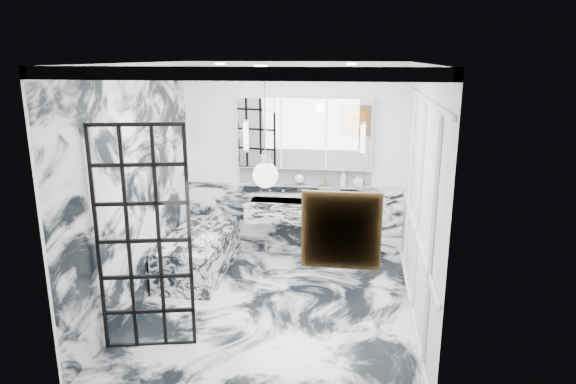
% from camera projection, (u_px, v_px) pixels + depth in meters
% --- Properties ---
extents(floor, '(3.60, 3.60, 0.00)m').
position_uv_depth(floor, '(274.00, 308.00, 6.03)').
color(floor, silver).
rests_on(floor, ground).
extents(ceiling, '(3.60, 3.60, 0.00)m').
position_uv_depth(ceiling, '(272.00, 63.00, 5.31)').
color(ceiling, white).
rests_on(ceiling, wall_back).
extents(wall_back, '(3.60, 0.00, 3.60)m').
position_uv_depth(wall_back, '(294.00, 161.00, 7.40)').
color(wall_back, white).
rests_on(wall_back, floor).
extents(wall_front, '(3.60, 0.00, 3.60)m').
position_uv_depth(wall_front, '(233.00, 253.00, 3.95)').
color(wall_front, white).
rests_on(wall_front, floor).
extents(wall_left, '(0.00, 3.60, 3.60)m').
position_uv_depth(wall_left, '(136.00, 188.00, 5.89)').
color(wall_left, white).
rests_on(wall_left, floor).
extents(wall_right, '(0.00, 3.60, 3.60)m').
position_uv_depth(wall_right, '(421.00, 199.00, 5.45)').
color(wall_right, white).
rests_on(wall_right, floor).
extents(marble_clad_back, '(3.18, 0.05, 1.05)m').
position_uv_depth(marble_clad_back, '(294.00, 220.00, 7.60)').
color(marble_clad_back, silver).
rests_on(marble_clad_back, floor).
extents(marble_clad_left, '(0.02, 3.56, 2.68)m').
position_uv_depth(marble_clad_left, '(137.00, 193.00, 5.91)').
color(marble_clad_left, silver).
rests_on(marble_clad_left, floor).
extents(panel_molding, '(0.03, 3.40, 2.30)m').
position_uv_depth(panel_molding, '(418.00, 208.00, 5.48)').
color(panel_molding, white).
rests_on(panel_molding, floor).
extents(soap_bottle_a, '(0.09, 0.09, 0.23)m').
position_uv_depth(soap_bottle_a, '(343.00, 178.00, 7.26)').
color(soap_bottle_a, '#8C5919').
rests_on(soap_bottle_a, ledge).
extents(soap_bottle_b, '(0.08, 0.08, 0.16)m').
position_uv_depth(soap_bottle_b, '(360.00, 180.00, 7.24)').
color(soap_bottle_b, '#4C4C51').
rests_on(soap_bottle_b, ledge).
extents(soap_bottle_c, '(0.16, 0.16, 0.15)m').
position_uv_depth(soap_bottle_c, '(357.00, 181.00, 7.24)').
color(soap_bottle_c, silver).
rests_on(soap_bottle_c, ledge).
extents(face_pot, '(0.14, 0.14, 0.14)m').
position_uv_depth(face_pot, '(299.00, 179.00, 7.36)').
color(face_pot, white).
rests_on(face_pot, ledge).
extents(amber_bottle, '(0.04, 0.04, 0.10)m').
position_uv_depth(amber_bottle, '(324.00, 181.00, 7.31)').
color(amber_bottle, '#8C5919').
rests_on(amber_bottle, ledge).
extents(flower_vase, '(0.07, 0.07, 0.12)m').
position_uv_depth(flower_vase, '(208.00, 250.00, 6.19)').
color(flower_vase, silver).
rests_on(flower_vase, bathtub).
extents(crittall_door, '(0.87, 0.23, 2.27)m').
position_uv_depth(crittall_door, '(144.00, 241.00, 4.98)').
color(crittall_door, black).
rests_on(crittall_door, floor).
extents(artwork, '(0.50, 0.05, 0.50)m').
position_uv_depth(artwork, '(341.00, 230.00, 3.82)').
color(artwork, orange).
rests_on(artwork, wall_front).
extents(pendant_light, '(0.22, 0.22, 0.22)m').
position_uv_depth(pendant_light, '(265.00, 175.00, 4.32)').
color(pendant_light, white).
rests_on(pendant_light, ceiling).
extents(trough_sink, '(1.60, 0.45, 0.30)m').
position_uv_depth(trough_sink, '(302.00, 211.00, 7.31)').
color(trough_sink, silver).
rests_on(trough_sink, wall_back).
extents(ledge, '(1.90, 0.14, 0.04)m').
position_uv_depth(ledge, '(304.00, 185.00, 7.38)').
color(ledge, silver).
rests_on(ledge, wall_back).
extents(subway_tile, '(1.90, 0.03, 0.23)m').
position_uv_depth(subway_tile, '(304.00, 175.00, 7.41)').
color(subway_tile, white).
rests_on(subway_tile, wall_back).
extents(mirror_cabinet, '(1.90, 0.16, 1.00)m').
position_uv_depth(mirror_cabinet, '(304.00, 133.00, 7.20)').
color(mirror_cabinet, white).
rests_on(mirror_cabinet, wall_back).
extents(sconce_left, '(0.07, 0.07, 0.40)m').
position_uv_depth(sconce_left, '(246.00, 136.00, 7.23)').
color(sconce_left, white).
rests_on(sconce_left, mirror_cabinet).
extents(sconce_right, '(0.07, 0.07, 0.40)m').
position_uv_depth(sconce_right, '(363.00, 139.00, 7.00)').
color(sconce_right, white).
rests_on(sconce_right, mirror_cabinet).
extents(bathtub, '(0.75, 1.65, 0.55)m').
position_uv_depth(bathtub, '(200.00, 253.00, 6.98)').
color(bathtub, silver).
rests_on(bathtub, floor).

